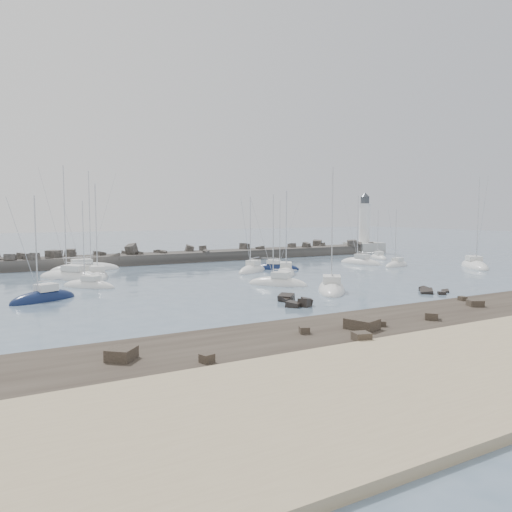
# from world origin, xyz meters

# --- Properties ---
(ground) EXTENTS (400.00, 400.00, 0.00)m
(ground) POSITION_xyz_m (0.00, 0.00, 0.00)
(ground) COLOR slate
(ground) RESTS_ON ground
(rock_shelf) EXTENTS (140.00, 12.00, 1.71)m
(rock_shelf) POSITION_xyz_m (-0.05, -22.00, 0.01)
(rock_shelf) COLOR #2C251E
(rock_shelf) RESTS_ON ground
(rock_cluster_near) EXTENTS (3.14, 5.17, 1.51)m
(rock_cluster_near) POSITION_xyz_m (-4.47, -9.27, 0.16)
(rock_cluster_near) COLOR black
(rock_cluster_near) RESTS_ON ground
(rock_cluster_far) EXTENTS (4.36, 3.85, 1.26)m
(rock_cluster_far) POSITION_xyz_m (13.26, -11.08, 0.05)
(rock_cluster_far) COLOR black
(rock_cluster_far) RESTS_ON ground
(breakwater) EXTENTS (115.00, 7.41, 5.27)m
(breakwater) POSITION_xyz_m (-8.04, 38.01, 0.31)
(breakwater) COLOR #322F2C
(breakwater) RESTS_ON ground
(lighthouse) EXTENTS (7.00, 7.00, 14.60)m
(lighthouse) POSITION_xyz_m (47.00, 38.00, 3.09)
(lighthouse) COLOR #ADADA8
(lighthouse) RESTS_ON ground
(sailboat_1) EXTENTS (9.63, 10.45, 17.09)m
(sailboat_1) POSITION_xyz_m (-20.71, 22.47, 0.15)
(sailboat_1) COLOR white
(sailboat_1) RESTS_ON ground
(sailboat_2) EXTENTS (7.70, 5.29, 12.05)m
(sailboat_2) POSITION_xyz_m (-26.35, 5.63, 0.16)
(sailboat_2) COLOR #0F1C41
(sailboat_2) RESTS_ON ground
(sailboat_3) EXTENTS (4.47, 9.54, 14.52)m
(sailboat_3) POSITION_xyz_m (-17.33, 21.77, 0.15)
(sailboat_3) COLOR white
(sailboat_3) RESTS_ON ground
(sailboat_4) EXTENTS (10.88, 3.38, 17.02)m
(sailboat_4) POSITION_xyz_m (-17.08, 32.00, 0.14)
(sailboat_4) COLOR white
(sailboat_4) RESTS_ON ground
(sailboat_5) EXTENTS (6.98, 7.54, 12.62)m
(sailboat_5) POSITION_xyz_m (1.18, 2.93, 0.15)
(sailboat_5) COLOR white
(sailboat_5) RESTS_ON ground
(sailboat_6) EXTENTS (6.68, 8.60, 13.58)m
(sailboat_6) POSITION_xyz_m (8.21, 11.86, 0.16)
(sailboat_6) COLOR white
(sailboat_6) RESTS_ON ground
(sailboat_7) EXTENTS (8.52, 9.88, 15.85)m
(sailboat_7) POSITION_xyz_m (4.19, -4.23, 0.15)
(sailboat_7) COLOR white
(sailboat_7) RESTS_ON ground
(sailboat_8) EXTENTS (7.08, 7.10, 12.15)m
(sailboat_8) POSITION_xyz_m (10.57, 18.47, 0.13)
(sailboat_8) COLOR #0F1C41
(sailboat_8) RESTS_ON ground
(sailboat_9) EXTENTS (7.02, 3.86, 10.76)m
(sailboat_9) POSITION_xyz_m (31.06, 11.87, 0.13)
(sailboat_9) COLOR white
(sailboat_9) RESTS_ON ground
(sailboat_10) EXTENTS (4.51, 8.76, 13.44)m
(sailboat_10) POSITION_xyz_m (28.32, 18.08, 0.16)
(sailboat_10) COLOR white
(sailboat_10) RESTS_ON ground
(sailboat_11) EXTENTS (8.75, 10.29, 16.40)m
(sailboat_11) POSITION_xyz_m (41.09, 3.93, 0.15)
(sailboat_11) COLOR white
(sailboat_11) RESTS_ON ground
(sailboat_12) EXTENTS (4.19, 6.92, 10.68)m
(sailboat_12) POSITION_xyz_m (38.19, 23.89, 0.14)
(sailboat_12) COLOR white
(sailboat_12) RESTS_ON ground
(sailboat_13) EXTENTS (7.89, 6.50, 12.74)m
(sailboat_13) POSITION_xyz_m (5.38, 17.22, 0.16)
(sailboat_13) COLOR white
(sailboat_13) RESTS_ON ground
(sailboat_14) EXTENTS (6.61, 6.92, 11.63)m
(sailboat_14) POSITION_xyz_m (-20.26, 13.03, 0.13)
(sailboat_14) COLOR white
(sailboat_14) RESTS_ON ground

